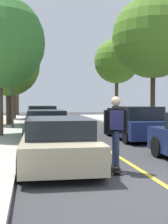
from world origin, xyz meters
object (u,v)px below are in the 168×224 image
(parked_car_left_nearest, at_px, (58,142))
(street_tree_left_near, at_px, (8,65))
(street_tree_left_farthest, at_px, (17,78))
(skateboarder, at_px, (116,127))
(streetlamp, at_px, (12,72))
(parked_car_left_farthest, at_px, (39,114))
(street_tree_right_nearest, at_px, (153,37))
(parked_car_right_near, at_px, (135,123))
(skateboard, at_px, (116,168))
(parked_car_left_near, at_px, (46,125))
(street_tree_right_near, at_px, (117,61))
(street_tree_left_far, at_px, (14,68))
(parked_car_left_far, at_px, (41,117))

(parked_car_left_nearest, relative_size, street_tree_left_near, 0.70)
(street_tree_left_farthest, relative_size, skateboarder, 3.30)
(street_tree_left_near, relative_size, street_tree_left_farthest, 1.08)
(streetlamp, height_order, skateboarder, streetlamp)
(parked_car_left_farthest, xyz_separation_m, street_tree_right_nearest, (6.06, -9.59, 4.64))
(parked_car_left_nearest, bearing_deg, skateboarder, -36.40)
(street_tree_left_farthest, height_order, street_tree_right_nearest, street_tree_right_nearest)
(parked_car_right_near, height_order, skateboard, parked_car_right_near)
(parked_car_left_near, height_order, streetlamp, streetlamp)
(street_tree_left_farthest, relative_size, streetlamp, 0.98)
(parked_car_left_farthest, height_order, street_tree_right_near, street_tree_right_near)
(street_tree_left_near, distance_m, street_tree_left_far, 7.00)
(parked_car_left_far, height_order, street_tree_right_near, street_tree_right_near)
(parked_car_left_nearest, xyz_separation_m, parked_car_left_far, (-0.00, 11.36, 0.07))
(parked_car_left_nearest, bearing_deg, parked_car_left_farthest, 90.00)
(street_tree_right_near, relative_size, streetlamp, 1.12)
(parked_car_left_near, distance_m, street_tree_left_farthest, 21.55)
(parked_car_left_near, xyz_separation_m, parked_car_left_farthest, (-0.00, 11.73, -0.01))
(parked_car_left_farthest, distance_m, skateboarder, 18.42)
(parked_car_left_farthest, height_order, streetlamp, streetlamp)
(street_tree_left_far, height_order, streetlamp, street_tree_left_far)
(street_tree_right_near, xyz_separation_m, skateboarder, (-4.75, -15.80, -3.79))
(parked_car_left_farthest, bearing_deg, parked_car_left_nearest, -90.00)
(parked_car_left_near, relative_size, street_tree_left_near, 0.72)
(street_tree_left_farthest, distance_m, streetlamp, 16.46)
(parked_car_left_nearest, distance_m, skateboard, 1.69)
(street_tree_right_nearest, xyz_separation_m, skateboard, (-4.75, -8.74, -5.20))
(street_tree_right_near, xyz_separation_m, skateboard, (-4.75, -15.77, -4.78))
(parked_car_left_far, distance_m, parked_car_left_farthest, 6.04)
(parked_car_left_near, bearing_deg, street_tree_right_nearest, 19.52)
(parked_car_right_near, relative_size, street_tree_left_farthest, 0.73)
(parked_car_left_nearest, height_order, street_tree_left_farthest, street_tree_left_farthest)
(streetlamp, bearing_deg, parked_car_left_nearest, -80.42)
(parked_car_right_near, xyz_separation_m, skateboarder, (-2.62, -5.76, 0.37))
(street_tree_left_far, height_order, skateboarder, street_tree_left_far)
(parked_car_left_nearest, height_order, parked_car_left_far, parked_car_left_far)
(street_tree_left_near, height_order, street_tree_right_nearest, street_tree_right_nearest)
(parked_car_left_nearest, relative_size, parked_car_left_near, 0.97)
(parked_car_left_nearest, bearing_deg, parked_car_right_near, 50.72)
(parked_car_left_nearest, distance_m, skateboarder, 1.69)
(parked_car_left_far, distance_m, street_tree_right_near, 8.13)
(street_tree_left_near, height_order, street_tree_right_near, street_tree_right_near)
(parked_car_right_near, relative_size, street_tree_left_near, 0.68)
(parked_car_left_nearest, distance_m, street_tree_left_farthest, 27.13)
(parked_car_right_near, distance_m, street_tree_left_near, 10.67)
(parked_car_left_nearest, height_order, street_tree_left_near, street_tree_left_near)
(parked_car_left_far, distance_m, parked_car_right_near, 7.65)
(parked_car_left_far, bearing_deg, parked_car_left_nearest, -90.00)
(street_tree_left_far, bearing_deg, parked_car_left_nearest, -83.87)
(parked_car_left_nearest, distance_m, street_tree_right_nearest, 10.93)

